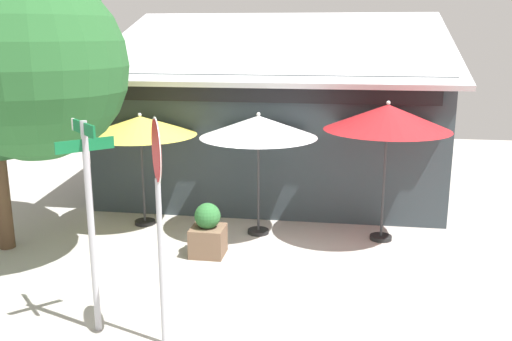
{
  "coord_description": "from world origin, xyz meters",
  "views": [
    {
      "loc": [
        1.47,
        -8.64,
        4.05
      ],
      "look_at": [
        -0.07,
        1.2,
        1.6
      ],
      "focal_mm": 39.13,
      "sensor_mm": 36.0,
      "label": 1
    }
  ],
  "objects_px": {
    "stop_sign": "(158,188)",
    "patio_umbrella_crimson_right": "(387,118)",
    "patio_umbrella_mustard_left": "(140,126)",
    "patio_umbrella_ivory_center": "(258,127)",
    "sidewalk_planter": "(208,232)",
    "street_sign_post": "(90,208)"
  },
  "relations": [
    {
      "from": "street_sign_post",
      "to": "sidewalk_planter",
      "type": "distance_m",
      "value": 3.32
    },
    {
      "from": "street_sign_post",
      "to": "stop_sign",
      "type": "relative_size",
      "value": 0.97
    },
    {
      "from": "stop_sign",
      "to": "sidewalk_planter",
      "type": "height_order",
      "value": "stop_sign"
    },
    {
      "from": "patio_umbrella_ivory_center",
      "to": "patio_umbrella_crimson_right",
      "type": "bearing_deg",
      "value": 0.73
    },
    {
      "from": "street_sign_post",
      "to": "patio_umbrella_crimson_right",
      "type": "height_order",
      "value": "street_sign_post"
    },
    {
      "from": "stop_sign",
      "to": "patio_umbrella_crimson_right",
      "type": "xyz_separation_m",
      "value": [
        3.11,
        4.43,
        0.31
      ]
    },
    {
      "from": "patio_umbrella_mustard_left",
      "to": "patio_umbrella_crimson_right",
      "type": "height_order",
      "value": "patio_umbrella_crimson_right"
    },
    {
      "from": "patio_umbrella_mustard_left",
      "to": "patio_umbrella_crimson_right",
      "type": "bearing_deg",
      "value": -1.81
    },
    {
      "from": "street_sign_post",
      "to": "patio_umbrella_mustard_left",
      "type": "bearing_deg",
      "value": 101.63
    },
    {
      "from": "patio_umbrella_mustard_left",
      "to": "street_sign_post",
      "type": "bearing_deg",
      "value": -78.37
    },
    {
      "from": "stop_sign",
      "to": "patio_umbrella_crimson_right",
      "type": "height_order",
      "value": "stop_sign"
    },
    {
      "from": "patio_umbrella_crimson_right",
      "to": "patio_umbrella_ivory_center",
      "type": "bearing_deg",
      "value": -179.27
    },
    {
      "from": "stop_sign",
      "to": "street_sign_post",
      "type": "bearing_deg",
      "value": 168.71
    },
    {
      "from": "street_sign_post",
      "to": "sidewalk_planter",
      "type": "relative_size",
      "value": 2.93
    },
    {
      "from": "sidewalk_planter",
      "to": "patio_umbrella_mustard_left",
      "type": "bearing_deg",
      "value": 140.19
    },
    {
      "from": "patio_umbrella_mustard_left",
      "to": "patio_umbrella_crimson_right",
      "type": "relative_size",
      "value": 0.87
    },
    {
      "from": "street_sign_post",
      "to": "sidewalk_planter",
      "type": "xyz_separation_m",
      "value": [
        0.88,
        2.9,
        -1.35
      ]
    },
    {
      "from": "stop_sign",
      "to": "patio_umbrella_mustard_left",
      "type": "bearing_deg",
      "value": 112.87
    },
    {
      "from": "stop_sign",
      "to": "patio_umbrella_crimson_right",
      "type": "distance_m",
      "value": 5.42
    },
    {
      "from": "patio_umbrella_mustard_left",
      "to": "sidewalk_planter",
      "type": "height_order",
      "value": "patio_umbrella_mustard_left"
    },
    {
      "from": "street_sign_post",
      "to": "patio_umbrella_ivory_center",
      "type": "bearing_deg",
      "value": 68.69
    },
    {
      "from": "street_sign_post",
      "to": "stop_sign",
      "type": "distance_m",
      "value": 1.12
    }
  ]
}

